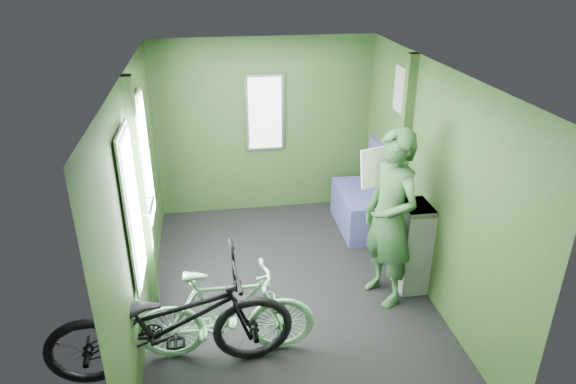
{
  "coord_description": "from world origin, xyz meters",
  "views": [
    {
      "loc": [
        -0.71,
        -4.35,
        3.21
      ],
      "look_at": [
        0.0,
        0.1,
        1.1
      ],
      "focal_mm": 32.0,
      "sensor_mm": 36.0,
      "label": 1
    }
  ],
  "objects_px": {
    "bicycle_black": "(177,371)",
    "bicycle_mint": "(229,355)",
    "passenger": "(390,219)",
    "bench_seat": "(364,205)",
    "waste_box": "(412,247)"
  },
  "relations": [
    {
      "from": "bicycle_black",
      "to": "bench_seat",
      "type": "distance_m",
      "value": 3.17
    },
    {
      "from": "bicycle_black",
      "to": "bicycle_mint",
      "type": "distance_m",
      "value": 0.46
    },
    {
      "from": "bicycle_black",
      "to": "bicycle_mint",
      "type": "height_order",
      "value": "bicycle_black"
    },
    {
      "from": "bicycle_black",
      "to": "waste_box",
      "type": "height_order",
      "value": "waste_box"
    },
    {
      "from": "bicycle_mint",
      "to": "bench_seat",
      "type": "bearing_deg",
      "value": -38.97
    },
    {
      "from": "bicycle_black",
      "to": "passenger",
      "type": "xyz_separation_m",
      "value": [
        2.06,
        0.74,
        0.9
      ]
    },
    {
      "from": "bicycle_black",
      "to": "waste_box",
      "type": "bearing_deg",
      "value": -73.17
    },
    {
      "from": "bicycle_mint",
      "to": "passenger",
      "type": "height_order",
      "value": "passenger"
    },
    {
      "from": "passenger",
      "to": "bench_seat",
      "type": "bearing_deg",
      "value": 153.04
    },
    {
      "from": "bicycle_mint",
      "to": "bench_seat",
      "type": "relative_size",
      "value": 1.43
    },
    {
      "from": "bicycle_mint",
      "to": "passenger",
      "type": "xyz_separation_m",
      "value": [
        1.62,
        0.62,
        0.9
      ]
    },
    {
      "from": "bicycle_mint",
      "to": "passenger",
      "type": "bearing_deg",
      "value": -66.62
    },
    {
      "from": "bicycle_mint",
      "to": "passenger",
      "type": "distance_m",
      "value": 1.95
    },
    {
      "from": "bicycle_black",
      "to": "passenger",
      "type": "distance_m",
      "value": 2.37
    },
    {
      "from": "bicycle_black",
      "to": "bench_seat",
      "type": "height_order",
      "value": "bench_seat"
    }
  ]
}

